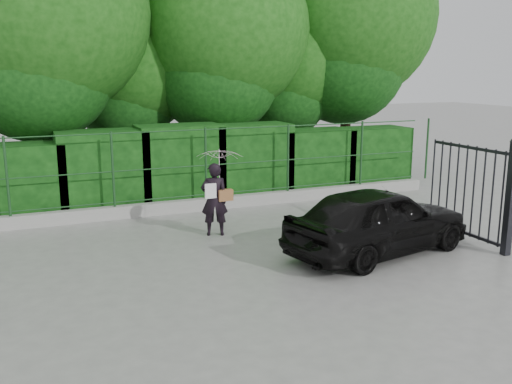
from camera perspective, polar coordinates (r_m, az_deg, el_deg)
name	(u,v)px	position (r m, az deg, el deg)	size (l,w,h in m)	color
ground	(263,267)	(10.45, 0.69, -7.49)	(80.00, 80.00, 0.00)	gray
kerb	(191,205)	(14.48, -6.47, -1.34)	(14.00, 0.25, 0.30)	#9E9E99
fence	(199,164)	(14.33, -5.72, 2.82)	(14.13, 0.06, 1.80)	#1A411D
hedge	(176,167)	(15.23, -7.97, 2.46)	(14.20, 1.20, 2.09)	black
trees	(193,31)	(17.54, -6.27, 15.73)	(17.10, 6.15, 8.08)	black
gate	(492,190)	(12.14, 22.49, 0.17)	(0.22, 2.33, 2.36)	black
woman	(218,178)	(12.20, -3.79, 1.39)	(0.97, 0.99, 1.87)	black
car	(379,220)	(11.26, 12.16, -2.75)	(1.58, 3.94, 1.34)	black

